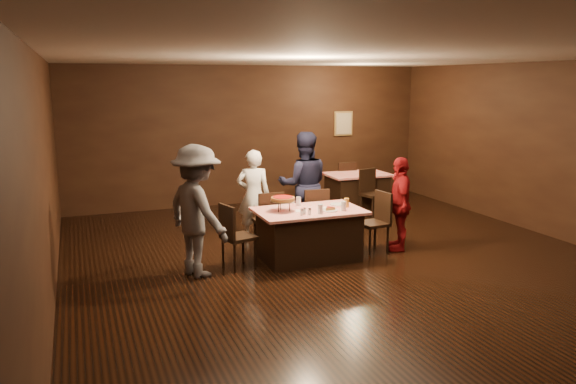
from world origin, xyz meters
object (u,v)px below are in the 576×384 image
at_px(chair_far_right, 313,216).
at_px(chair_back_far, 344,183).
at_px(plate_empty, 338,204).
at_px(glass_back, 298,201).
at_px(glass_front_right, 344,206).
at_px(back_table, 357,192).
at_px(chair_end_left, 239,236).
at_px(diner_white_jacket, 253,195).
at_px(diner_navy_hoodie, 304,185).
at_px(diner_red_shirt, 400,204).
at_px(chair_far_left, 268,220).
at_px(pizza_stand, 283,199).
at_px(chair_end_right, 373,222).
at_px(diner_grey_knit, 197,211).
at_px(chair_back_near, 373,193).
at_px(glass_amber, 347,203).
at_px(glass_front_left, 320,209).
at_px(main_table, 309,234).

height_order(chair_far_right, chair_back_far, same).
distance_m(plate_empty, glass_back, 0.62).
xyz_separation_m(chair_back_far, plate_empty, (-1.70, -3.18, 0.30)).
bearing_deg(glass_front_right, glass_back, 132.27).
relative_size(back_table, chair_end_left, 1.37).
relative_size(diner_white_jacket, glass_back, 11.07).
height_order(back_table, glass_back, glass_back).
xyz_separation_m(chair_back_far, diner_navy_hoodie, (-1.83, -2.10, 0.44)).
bearing_deg(diner_white_jacket, plate_empty, 148.96).
height_order(back_table, diner_red_shirt, diner_red_shirt).
height_order(chair_far_left, pizza_stand, pizza_stand).
xyz_separation_m(chair_end_right, diner_grey_knit, (-2.81, -0.10, 0.44)).
bearing_deg(glass_back, diner_navy_hoodie, 63.13).
height_order(chair_back_near, glass_amber, chair_back_near).
bearing_deg(glass_front_left, back_table, 54.00).
bearing_deg(diner_grey_knit, diner_white_jacket, -64.18).
xyz_separation_m(chair_end_right, glass_back, (-1.15, 0.30, 0.37)).
distance_m(chair_end_left, pizza_stand, 0.85).
relative_size(chair_far_left, diner_navy_hoodie, 0.52).
distance_m(chair_far_left, plate_empty, 1.16).
relative_size(glass_front_left, glass_front_right, 1.00).
height_order(diner_white_jacket, glass_amber, diner_white_jacket).
bearing_deg(glass_front_left, pizza_stand, 142.13).
distance_m(main_table, chair_back_far, 4.02).
bearing_deg(diner_grey_knit, diner_red_shirt, -111.46).
height_order(diner_white_jacket, diner_red_shirt, diner_white_jacket).
bearing_deg(diner_grey_knit, plate_empty, -106.07).
height_order(chair_back_far, plate_empty, chair_back_far).
bearing_deg(back_table, chair_end_left, -140.84).
xyz_separation_m(main_table, back_table, (2.25, 2.73, 0.00)).
relative_size(chair_end_right, pizza_stand, 2.50).
bearing_deg(chair_end_left, diner_navy_hoodie, -65.71).
distance_m(diner_white_jacket, glass_amber, 1.72).
bearing_deg(pizza_stand, chair_far_right, 41.19).
height_order(main_table, glass_front_right, glass_front_right).
bearing_deg(chair_far_right, diner_white_jacket, -25.64).
bearing_deg(chair_back_far, plate_empty, 67.75).
distance_m(main_table, chair_end_left, 1.10).
bearing_deg(pizza_stand, diner_navy_hoodie, 55.14).
height_order(chair_end_right, diner_red_shirt, diner_red_shirt).
distance_m(chair_end_right, diner_grey_knit, 2.85).
xyz_separation_m(chair_back_near, glass_back, (-2.30, -1.73, 0.37)).
height_order(chair_far_right, diner_red_shirt, diner_red_shirt).
height_order(back_table, plate_empty, plate_empty).
relative_size(diner_navy_hoodie, glass_front_right, 13.03).
height_order(diner_red_shirt, glass_front_right, diner_red_shirt).
distance_m(chair_far_right, diner_white_jacket, 1.07).
relative_size(main_table, chair_far_right, 1.68).
xyz_separation_m(chair_back_near, diner_navy_hoodie, (-1.83, -0.80, 0.44)).
distance_m(chair_end_right, diner_white_jacket, 2.05).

